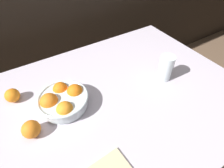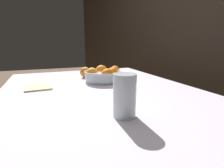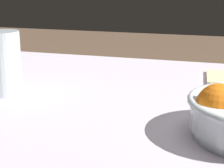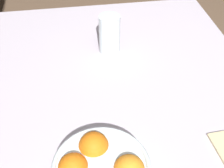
% 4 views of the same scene
% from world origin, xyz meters
% --- Properties ---
extents(dining_table, '(1.40, 0.99, 0.72)m').
position_xyz_m(dining_table, '(0.00, 0.00, 0.65)').
color(dining_table, silver).
rests_on(dining_table, ground_plane).
extents(juice_glass, '(0.08, 0.08, 0.15)m').
position_xyz_m(juice_glass, '(0.33, -0.03, 0.78)').
color(juice_glass, '#F4A314').
rests_on(juice_glass, dining_table).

